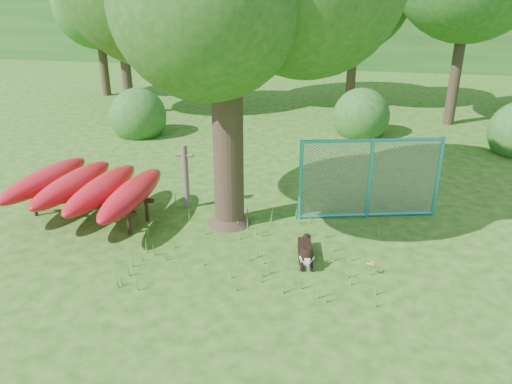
# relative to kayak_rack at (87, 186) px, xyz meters

# --- Properties ---
(ground) EXTENTS (80.00, 80.00, 0.00)m
(ground) POSITION_rel_kayak_rack_xyz_m (3.37, -1.44, -0.71)
(ground) COLOR #225210
(ground) RESTS_ON ground
(wooden_post) EXTENTS (0.39, 0.13, 1.43)m
(wooden_post) POSITION_rel_kayak_rack_xyz_m (1.79, 0.93, 0.04)
(wooden_post) COLOR brown
(wooden_post) RESTS_ON ground
(kayak_rack) EXTENTS (2.89, 3.06, 0.93)m
(kayak_rack) POSITION_rel_kayak_rack_xyz_m (0.00, 0.00, 0.00)
(kayak_rack) COLOR black
(kayak_rack) RESTS_ON ground
(husky_dog) EXTENTS (0.38, 1.04, 0.46)m
(husky_dog) POSITION_rel_kayak_rack_xyz_m (4.59, -0.80, -0.55)
(husky_dog) COLOR black
(husky_dog) RESTS_ON ground
(fence_section) EXTENTS (2.83, 0.86, 2.85)m
(fence_section) POSITION_rel_kayak_rack_xyz_m (5.63, 1.26, 0.14)
(fence_section) COLOR #29A7BF
(fence_section) RESTS_ON ground
(wildflower_clump) EXTENTS (0.12, 0.11, 0.26)m
(wildflower_clump) POSITION_rel_kayak_rack_xyz_m (5.70, -1.06, -0.51)
(wildflower_clump) COLOR #539631
(wildflower_clump) RESTS_ON ground
(bg_tree_f) EXTENTS (3.60, 3.60, 5.55)m
(bg_tree_f) POSITION_rel_kayak_rack_xyz_m (-5.63, 11.56, 3.02)
(bg_tree_f) COLOR #33261C
(bg_tree_f) RESTS_ON ground
(shrub_left) EXTENTS (1.80, 1.80, 1.80)m
(shrub_left) POSITION_rel_kayak_rack_xyz_m (-1.63, 6.06, -0.71)
(shrub_left) COLOR #225C1D
(shrub_left) RESTS_ON ground
(shrub_mid) EXTENTS (1.80, 1.80, 1.80)m
(shrub_mid) POSITION_rel_kayak_rack_xyz_m (5.37, 7.56, -0.71)
(shrub_mid) COLOR #225C1D
(shrub_mid) RESTS_ON ground
(wooded_hillside) EXTENTS (80.00, 12.00, 6.00)m
(wooded_hillside) POSITION_rel_kayak_rack_xyz_m (3.37, 26.56, 2.29)
(wooded_hillside) COLOR #225C1D
(wooded_hillside) RESTS_ON ground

